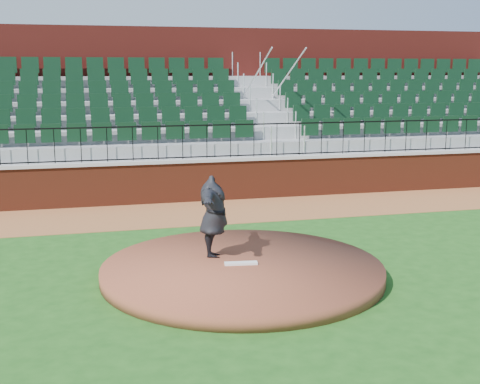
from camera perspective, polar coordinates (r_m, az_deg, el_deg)
name	(u,v)px	position (r m, az deg, el deg)	size (l,w,h in m)	color
ground	(258,269)	(12.87, 1.66, -6.92)	(90.00, 90.00, 0.00)	#1B4D16
warning_track	(206,212)	(17.95, -3.08, -1.78)	(34.00, 3.20, 0.01)	brown
field_wall	(195,181)	(19.37, -4.02, 0.95)	(34.00, 0.35, 1.20)	maroon
wall_cap	(195,160)	(19.27, -4.05, 2.85)	(34.00, 0.45, 0.10)	#B7B7B7
wall_railing	(195,142)	(19.20, -4.07, 4.47)	(34.00, 0.05, 1.00)	black
seating_stands	(180,119)	(21.83, -5.37, 6.54)	(34.00, 5.10, 4.60)	gray
concourse_wall	(168,101)	(24.57, -6.43, 8.06)	(34.00, 0.50, 5.50)	maroon
pitchers_mound	(242,270)	(12.39, 0.22, -7.04)	(5.42, 5.42, 0.25)	brown
pitching_rubber	(241,263)	(12.34, 0.09, -6.40)	(0.64, 0.16, 0.04)	white
pitcher	(213,216)	(12.65, -2.39, -2.19)	(2.03, 0.55, 1.65)	black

